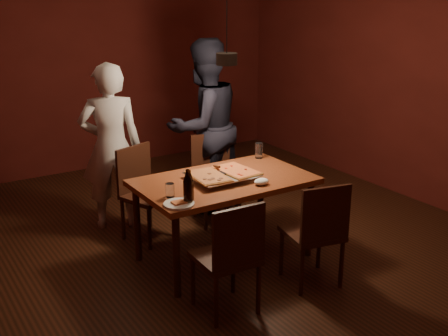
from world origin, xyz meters
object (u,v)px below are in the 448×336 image
chair_far_right (214,170)px  pendant_lamp (227,58)px  chair_far_left (142,184)px  diner_white (111,147)px  chair_near_left (231,249)px  beer_bottle_b (189,186)px  pizza_tray (222,177)px  diner_dark (204,127)px  dining_table (224,187)px  beer_bottle_a (188,187)px  chair_near_right (318,225)px  plate_slice (179,204)px

chair_far_right → pendant_lamp: bearing=80.4°
chair_far_left → diner_white: 0.51m
chair_near_left → beer_bottle_b: (-0.05, 0.51, 0.34)m
chair_far_left → beer_bottle_b: size_ratio=2.12×
beer_bottle_b → pendant_lamp: (0.64, 0.47, 0.88)m
chair_near_left → diner_white: (-0.10, 2.02, 0.30)m
pizza_tray → diner_dark: 1.23m
chair_far_right → pizza_tray: 0.95m
dining_table → beer_bottle_b: bearing=-149.4°
diner_dark → pendant_lamp: (-0.33, -0.95, 0.84)m
dining_table → pendant_lamp: (0.14, 0.18, 1.08)m
chair_far_right → beer_bottle_a: size_ratio=1.82×
chair_far_left → pizza_tray: 0.93m
chair_far_right → diner_dark: (0.07, 0.30, 0.38)m
dining_table → chair_far_left: chair_far_left is taller
dining_table → chair_near_right: chair_near_right is taller
chair_far_left → chair_near_right: (0.77, -1.64, 0.00)m
pendant_lamp → pizza_tray: bearing=-132.2°
dining_table → diner_white: diner_white is taller
chair_far_right → pizza_tray: (-0.41, -0.82, 0.24)m
chair_far_left → plate_slice: 1.18m
beer_bottle_b → plate_slice: (-0.11, -0.03, -0.12)m
beer_bottle_b → pendant_lamp: bearing=36.4°
chair_far_left → chair_far_right: same height
chair_near_left → plate_slice: size_ratio=2.04×
pendant_lamp → diner_white: bearing=123.8°
chair_far_left → plate_slice: chair_far_left is taller
pizza_tray → diner_dark: (0.48, 1.12, 0.15)m
plate_slice → diner_dark: diner_dark is taller
pendant_lamp → beer_bottle_b: bearing=-143.6°
pizza_tray → diner_white: size_ratio=0.33×
chair_near_left → diner_white: diner_white is taller
beer_bottle_b → plate_slice: 0.16m
beer_bottle_b → diner_white: size_ratio=0.15×
dining_table → beer_bottle_a: beer_bottle_a is taller
beer_bottle_b → pendant_lamp: pendant_lamp is taller
chair_near_right → beer_bottle_b: (-0.86, 0.53, 0.34)m
pizza_tray → beer_bottle_b: beer_bottle_b is taller
pendant_lamp → dining_table: bearing=-128.4°
chair_near_left → pizza_tray: 0.95m
plate_slice → chair_near_left: bearing=-71.4°
chair_near_left → diner_dark: size_ratio=0.26×
chair_far_left → diner_dark: 1.01m
chair_near_left → pizza_tray: chair_near_left is taller
chair_near_right → pendant_lamp: bearing=114.1°
beer_bottle_a → diner_dark: bearing=55.5°
diner_dark → pendant_lamp: pendant_lamp is taller
diner_dark → beer_bottle_a: bearing=47.1°
pizza_tray → diner_white: (-0.54, 1.20, 0.06)m
diner_dark → chair_far_left: bearing=11.1°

